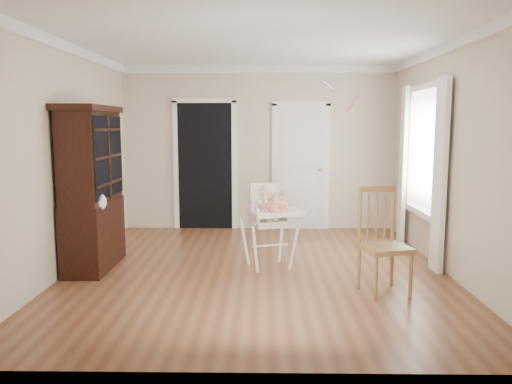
{
  "coord_description": "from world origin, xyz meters",
  "views": [
    {
      "loc": [
        0.08,
        -5.83,
        1.75
      ],
      "look_at": [
        -0.01,
        0.06,
        0.95
      ],
      "focal_mm": 35.0,
      "sensor_mm": 36.0,
      "label": 1
    }
  ],
  "objects_px": {
    "cake": "(278,207)",
    "dining_chair": "(383,244)",
    "sippy_cup": "(252,206)",
    "high_chair": "(269,216)",
    "china_cabinet": "(92,188)"
  },
  "relations": [
    {
      "from": "china_cabinet",
      "to": "dining_chair",
      "type": "xyz_separation_m",
      "value": [
        3.31,
        -0.86,
        -0.47
      ]
    },
    {
      "from": "high_chair",
      "to": "sippy_cup",
      "type": "height_order",
      "value": "high_chair"
    },
    {
      "from": "cake",
      "to": "sippy_cup",
      "type": "xyz_separation_m",
      "value": [
        -0.31,
        0.01,
        0.01
      ]
    },
    {
      "from": "cake",
      "to": "high_chair",
      "type": "bearing_deg",
      "value": 116.03
    },
    {
      "from": "china_cabinet",
      "to": "dining_chair",
      "type": "distance_m",
      "value": 3.45
    },
    {
      "from": "high_chair",
      "to": "dining_chair",
      "type": "bearing_deg",
      "value": -56.46
    },
    {
      "from": "cake",
      "to": "dining_chair",
      "type": "height_order",
      "value": "dining_chair"
    },
    {
      "from": "sippy_cup",
      "to": "dining_chair",
      "type": "height_order",
      "value": "dining_chair"
    },
    {
      "from": "cake",
      "to": "sippy_cup",
      "type": "relative_size",
      "value": 1.63
    },
    {
      "from": "high_chair",
      "to": "cake",
      "type": "relative_size",
      "value": 3.87
    },
    {
      "from": "cake",
      "to": "china_cabinet",
      "type": "relative_size",
      "value": 0.14
    },
    {
      "from": "china_cabinet",
      "to": "high_chair",
      "type": "bearing_deg",
      "value": 1.53
    },
    {
      "from": "cake",
      "to": "china_cabinet",
      "type": "height_order",
      "value": "china_cabinet"
    },
    {
      "from": "sippy_cup",
      "to": "dining_chair",
      "type": "xyz_separation_m",
      "value": [
        1.38,
        -0.71,
        -0.28
      ]
    },
    {
      "from": "cake",
      "to": "sippy_cup",
      "type": "bearing_deg",
      "value": 177.79
    }
  ]
}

